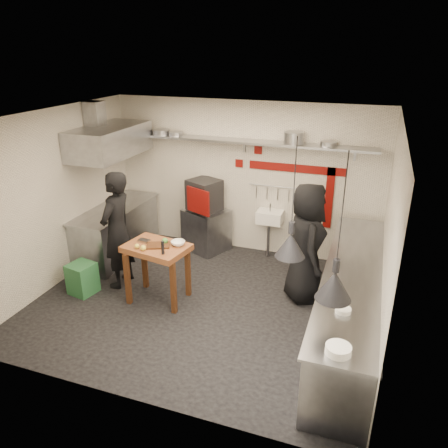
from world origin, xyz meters
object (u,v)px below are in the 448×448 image
(combi_oven, at_px, (204,195))
(green_bin, at_px, (82,278))
(oven_stand, at_px, (206,230))
(chef_left, at_px, (117,230))
(chef_right, at_px, (306,243))
(prep_table, at_px, (158,273))

(combi_oven, distance_m, green_bin, 2.63)
(oven_stand, height_order, chef_left, chef_left)
(chef_left, bearing_deg, chef_right, 101.39)
(prep_table, bearing_deg, green_bin, -159.62)
(combi_oven, bearing_deg, chef_right, -4.32)
(green_bin, bearing_deg, chef_left, 47.34)
(combi_oven, bearing_deg, green_bin, -95.43)
(combi_oven, relative_size, prep_table, 0.63)
(prep_table, height_order, chef_left, chef_left)
(prep_table, bearing_deg, combi_oven, 100.02)
(green_bin, height_order, chef_right, chef_right)
(prep_table, distance_m, chef_left, 0.98)
(chef_left, bearing_deg, green_bin, -42.48)
(chef_right, bearing_deg, prep_table, 90.34)
(oven_stand, height_order, prep_table, prep_table)
(chef_left, relative_size, chef_right, 1.03)
(prep_table, bearing_deg, oven_stand, 99.07)
(oven_stand, distance_m, combi_oven, 0.69)
(chef_left, distance_m, chef_right, 2.95)
(oven_stand, distance_m, chef_right, 2.41)
(green_bin, bearing_deg, prep_table, 10.51)
(oven_stand, xyz_separation_m, green_bin, (-1.26, -2.16, -0.15))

